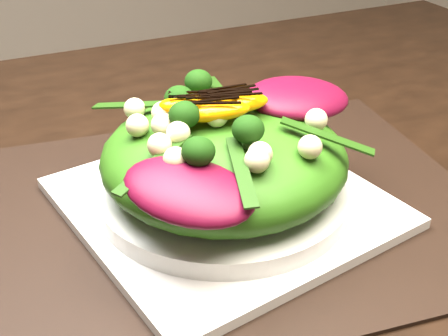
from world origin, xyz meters
name	(u,v)px	position (x,y,z in m)	size (l,w,h in m)	color
dining_table	(67,240)	(0.00, 0.00, 0.73)	(1.60, 0.90, 0.75)	black
placemat	(224,209)	(0.14, -0.04, 0.75)	(0.47, 0.36, 0.00)	black
plate_base	(224,202)	(0.14, -0.04, 0.76)	(0.26, 0.26, 0.01)	silver
salad_bowl	(224,190)	(0.14, -0.04, 0.77)	(0.23, 0.23, 0.02)	silver
lettuce_mound	(224,157)	(0.14, -0.04, 0.81)	(0.22, 0.22, 0.08)	#2D5D11
radicchio_leaf	(298,98)	(0.22, -0.03, 0.85)	(0.10, 0.07, 0.02)	#4A071A
orange_segment	(213,96)	(0.14, -0.01, 0.85)	(0.06, 0.02, 0.02)	orange
broccoli_floret	(126,111)	(0.06, -0.01, 0.85)	(0.04, 0.04, 0.04)	black
macadamia_nut	(273,117)	(0.17, -0.07, 0.85)	(0.02, 0.02, 0.02)	#F0E9A9
balsamic_drizzle	(213,87)	(0.14, -0.01, 0.86)	(0.05, 0.00, 0.00)	black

